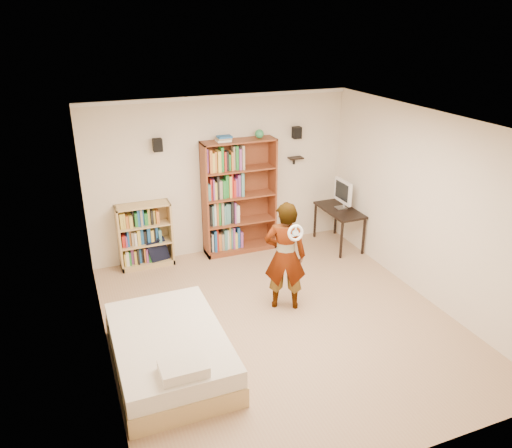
{
  "coord_description": "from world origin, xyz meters",
  "views": [
    {
      "loc": [
        -2.43,
        -5.24,
        3.87
      ],
      "look_at": [
        -0.12,
        0.6,
        1.23
      ],
      "focal_mm": 35.0,
      "sensor_mm": 36.0,
      "label": 1
    }
  ],
  "objects": [
    {
      "name": "ground",
      "position": [
        0.0,
        0.0,
        0.0
      ],
      "size": [
        4.5,
        5.0,
        0.01
      ],
      "primitive_type": "cube",
      "color": "tan",
      "rests_on": "ground"
    },
    {
      "name": "room_shell",
      "position": [
        0.0,
        0.0,
        1.76
      ],
      "size": [
        4.52,
        5.02,
        2.71
      ],
      "color": "beige",
      "rests_on": "ground"
    },
    {
      "name": "crown_molding",
      "position": [
        0.0,
        0.0,
        2.67
      ],
      "size": [
        4.5,
        5.0,
        0.06
      ],
      "color": "white",
      "rests_on": "room_shell"
    },
    {
      "name": "speaker_left",
      "position": [
        -1.05,
        2.4,
        2.0
      ],
      "size": [
        0.14,
        0.12,
        0.2
      ],
      "primitive_type": "cube",
      "color": "black",
      "rests_on": "room_shell"
    },
    {
      "name": "speaker_right",
      "position": [
        1.35,
        2.4,
        2.0
      ],
      "size": [
        0.14,
        0.12,
        0.2
      ],
      "primitive_type": "cube",
      "color": "black",
      "rests_on": "room_shell"
    },
    {
      "name": "wall_shelf",
      "position": [
        1.35,
        2.41,
        1.55
      ],
      "size": [
        0.25,
        0.16,
        0.02
      ],
      "primitive_type": "cube",
      "color": "black",
      "rests_on": "room_shell"
    },
    {
      "name": "tall_bookshelf",
      "position": [
        0.26,
        2.32,
        0.99
      ],
      "size": [
        1.25,
        0.37,
        1.98
      ],
      "primitive_type": null,
      "color": "brown",
      "rests_on": "ground"
    },
    {
      "name": "low_bookshelf",
      "position": [
        -1.38,
        2.34,
        0.54
      ],
      "size": [
        0.86,
        0.32,
        1.08
      ],
      "primitive_type": null,
      "color": "tan",
      "rests_on": "ground"
    },
    {
      "name": "computer_desk",
      "position": [
        1.97,
        1.86,
        0.35
      ],
      "size": [
        0.51,
        1.03,
        0.7
      ],
      "primitive_type": null,
      "color": "black",
      "rests_on": "ground"
    },
    {
      "name": "imac",
      "position": [
        2.02,
        1.9,
        0.95
      ],
      "size": [
        0.18,
        0.52,
        0.51
      ],
      "primitive_type": null,
      "rotation": [
        0.0,
        0.0,
        -0.16
      ],
      "color": "white",
      "rests_on": "computer_desk"
    },
    {
      "name": "daybed",
      "position": [
        -1.6,
        -0.38,
        0.29
      ],
      "size": [
        1.26,
        1.94,
        0.57
      ],
      "primitive_type": null,
      "color": "white",
      "rests_on": "ground"
    },
    {
      "name": "person",
      "position": [
        0.21,
        0.35,
        0.79
      ],
      "size": [
        0.69,
        0.59,
        1.59
      ],
      "primitive_type": "imported",
      "rotation": [
        0.0,
        0.0,
        2.71
      ],
      "color": "black",
      "rests_on": "ground"
    },
    {
      "name": "wii_wheel",
      "position": [
        0.21,
        0.05,
        1.27
      ],
      "size": [
        0.22,
        0.08,
        0.23
      ],
      "primitive_type": "torus",
      "rotation": [
        1.36,
        0.0,
        0.0
      ],
      "color": "white",
      "rests_on": "person"
    },
    {
      "name": "navy_bag",
      "position": [
        -1.21,
        2.33,
        0.24
      ],
      "size": [
        0.39,
        0.3,
        0.48
      ],
      "primitive_type": null,
      "rotation": [
        0.0,
        0.0,
        0.2
      ],
      "color": "black",
      "rests_on": "ground"
    }
  ]
}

